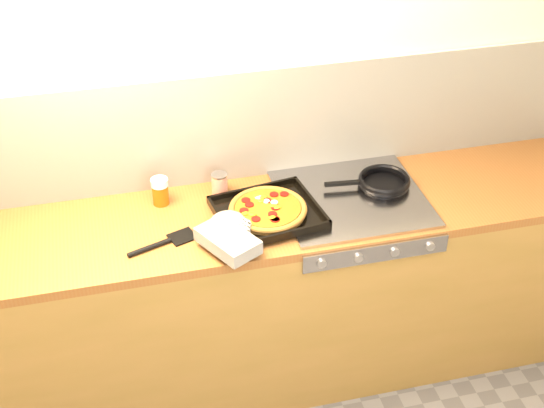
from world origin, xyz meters
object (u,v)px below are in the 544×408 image
object	(u,v)px
pizza_on_tray	(256,217)
frying_pan	(383,182)
juice_glass	(160,191)
tomato_can	(220,184)

from	to	relation	value
pizza_on_tray	frying_pan	xyz separation A→B (m)	(0.59, 0.14, -0.01)
frying_pan	juice_glass	distance (m)	0.94
pizza_on_tray	juice_glass	size ratio (longest dim) A/B	4.57
tomato_can	juice_glass	xyz separation A→B (m)	(-0.25, -0.01, 0.01)
frying_pan	tomato_can	bearing A→B (deg)	169.37
frying_pan	juice_glass	world-z (taller)	juice_glass
pizza_on_tray	tomato_can	world-z (taller)	tomato_can
tomato_can	pizza_on_tray	bearing A→B (deg)	-69.56
frying_pan	tomato_can	world-z (taller)	tomato_can
tomato_can	frying_pan	bearing A→B (deg)	-10.63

